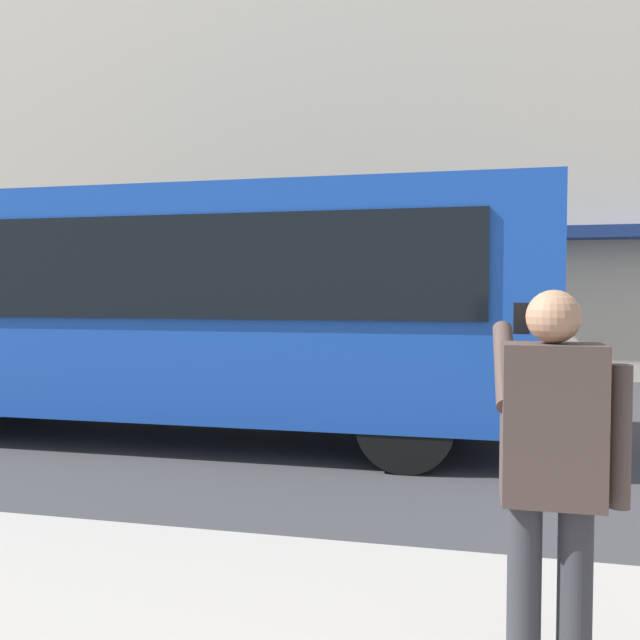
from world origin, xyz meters
name	(u,v)px	position (x,y,z in m)	size (l,w,h in m)	color
ground_plane	(370,443)	(0.00, 0.00, 0.00)	(60.00, 60.00, 0.00)	#38383A
building_facade_far	(416,102)	(-0.02, -6.80, 5.99)	(28.00, 1.55, 12.00)	beige
red_bus	(175,304)	(2.50, 0.09, 1.68)	(9.05, 2.54, 3.08)	#1947AD
pedestrian_photographer	(552,462)	(-1.46, 4.97, 1.14)	(0.53, 0.52, 1.70)	#2D2D33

